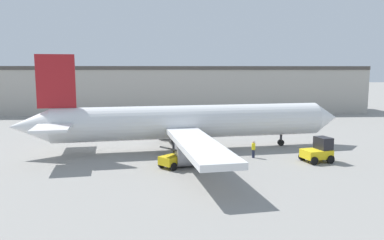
{
  "coord_description": "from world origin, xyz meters",
  "views": [
    {
      "loc": [
        -2.44,
        -39.91,
        8.72
      ],
      "look_at": [
        0.0,
        0.0,
        3.25
      ],
      "focal_mm": 35.0,
      "sensor_mm": 36.0,
      "label": 1
    }
  ],
  "objects_px": {
    "airplane": "(184,123)",
    "baggage_tug": "(319,151)",
    "ground_crew_worker": "(253,149)",
    "belt_loader_truck": "(178,155)"
  },
  "relations": [
    {
      "from": "ground_crew_worker",
      "to": "baggage_tug",
      "type": "relative_size",
      "value": 0.56
    },
    {
      "from": "baggage_tug",
      "to": "belt_loader_truck",
      "type": "xyz_separation_m",
      "value": [
        -13.32,
        -0.84,
        -0.05
      ]
    },
    {
      "from": "baggage_tug",
      "to": "airplane",
      "type": "bearing_deg",
      "value": 140.22
    },
    {
      "from": "airplane",
      "to": "belt_loader_truck",
      "type": "bearing_deg",
      "value": -105.17
    },
    {
      "from": "airplane",
      "to": "baggage_tug",
      "type": "relative_size",
      "value": 12.01
    },
    {
      "from": "ground_crew_worker",
      "to": "belt_loader_truck",
      "type": "relative_size",
      "value": 0.51
    },
    {
      "from": "airplane",
      "to": "baggage_tug",
      "type": "xyz_separation_m",
      "value": [
        12.52,
        -5.96,
        -1.91
      ]
    },
    {
      "from": "baggage_tug",
      "to": "ground_crew_worker",
      "type": "bearing_deg",
      "value": 147.08
    },
    {
      "from": "baggage_tug",
      "to": "belt_loader_truck",
      "type": "distance_m",
      "value": 13.34
    },
    {
      "from": "airplane",
      "to": "ground_crew_worker",
      "type": "xyz_separation_m",
      "value": [
        6.73,
        -4.01,
        -2.07
      ]
    }
  ]
}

